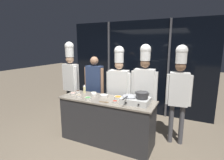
# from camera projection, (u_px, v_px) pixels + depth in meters

# --- Properties ---
(ground_plane) EXTENTS (24.00, 24.00, 0.00)m
(ground_plane) POSITION_uv_depth(u_px,v_px,m) (107.00, 141.00, 3.74)
(ground_plane) COLOR #7F705B
(window_wall_back) EXTENTS (4.26, 0.09, 2.70)m
(window_wall_back) POSITION_uv_depth(u_px,v_px,m) (137.00, 68.00, 5.18)
(window_wall_back) COLOR black
(window_wall_back) RESTS_ON ground_plane
(demo_counter) EXTENTS (1.98, 0.66, 0.94)m
(demo_counter) POSITION_uv_depth(u_px,v_px,m) (107.00, 120.00, 3.65)
(demo_counter) COLOR #2D2D30
(demo_counter) RESTS_ON ground_plane
(portable_stove) EXTENTS (0.51, 0.39, 0.13)m
(portable_stove) POSITION_uv_depth(u_px,v_px,m) (136.00, 100.00, 3.27)
(portable_stove) COLOR silver
(portable_stove) RESTS_ON demo_counter
(frying_pan) EXTENTS (0.29, 0.49, 0.05)m
(frying_pan) POSITION_uv_depth(u_px,v_px,m) (130.00, 95.00, 3.30)
(frying_pan) COLOR #ADAFB5
(frying_pan) RESTS_ON portable_stove
(stock_pot) EXTENTS (0.25, 0.23, 0.11)m
(stock_pot) POSITION_uv_depth(u_px,v_px,m) (142.00, 95.00, 3.20)
(stock_pot) COLOR #333335
(stock_pot) RESTS_ON portable_stove
(squeeze_bottle_oil) EXTENTS (0.06, 0.06, 0.19)m
(squeeze_bottle_oil) POSITION_uv_depth(u_px,v_px,m) (84.00, 89.00, 4.01)
(squeeze_bottle_oil) COLOR beige
(squeeze_bottle_oil) RESTS_ON demo_counter
(prep_bowl_carrots) EXTENTS (0.17, 0.17, 0.05)m
(prep_bowl_carrots) POSITION_uv_depth(u_px,v_px,m) (118.00, 97.00, 3.56)
(prep_bowl_carrots) COLOR silver
(prep_bowl_carrots) RESTS_ON demo_counter
(prep_bowl_soy_glaze) EXTENTS (0.10, 0.10, 0.06)m
(prep_bowl_soy_glaze) POSITION_uv_depth(u_px,v_px,m) (78.00, 92.00, 3.99)
(prep_bowl_soy_glaze) COLOR silver
(prep_bowl_soy_glaze) RESTS_ON demo_counter
(prep_bowl_chili_flakes) EXTENTS (0.09, 0.09, 0.05)m
(prep_bowl_chili_flakes) POSITION_uv_depth(u_px,v_px,m) (115.00, 102.00, 3.30)
(prep_bowl_chili_flakes) COLOR silver
(prep_bowl_chili_flakes) RESTS_ON demo_counter
(prep_bowl_rice) EXTENTS (0.17, 0.17, 0.05)m
(prep_bowl_rice) POSITION_uv_depth(u_px,v_px,m) (104.00, 96.00, 3.70)
(prep_bowl_rice) COLOR silver
(prep_bowl_rice) RESTS_ON demo_counter
(prep_bowl_noodles) EXTENTS (0.13, 0.13, 0.04)m
(prep_bowl_noodles) POSITION_uv_depth(u_px,v_px,m) (94.00, 93.00, 3.92)
(prep_bowl_noodles) COLOR silver
(prep_bowl_noodles) RESTS_ON demo_counter
(prep_bowl_mushrooms) EXTENTS (0.11, 0.11, 0.05)m
(prep_bowl_mushrooms) POSITION_uv_depth(u_px,v_px,m) (79.00, 96.00, 3.68)
(prep_bowl_mushrooms) COLOR silver
(prep_bowl_mushrooms) RESTS_ON demo_counter
(prep_bowl_bean_sprouts) EXTENTS (0.11, 0.11, 0.05)m
(prep_bowl_bean_sprouts) POSITION_uv_depth(u_px,v_px,m) (94.00, 95.00, 3.77)
(prep_bowl_bean_sprouts) COLOR silver
(prep_bowl_bean_sprouts) RESTS_ON demo_counter
(prep_bowl_scallions) EXTENTS (0.13, 0.13, 0.05)m
(prep_bowl_scallions) POSITION_uv_depth(u_px,v_px,m) (88.00, 98.00, 3.50)
(prep_bowl_scallions) COLOR silver
(prep_bowl_scallions) RESTS_ON demo_counter
(prep_bowl_shrimp) EXTENTS (0.12, 0.12, 0.04)m
(prep_bowl_shrimp) POSITION_uv_depth(u_px,v_px,m) (73.00, 94.00, 3.86)
(prep_bowl_shrimp) COLOR silver
(prep_bowl_shrimp) RESTS_ON demo_counter
(serving_spoon_slotted) EXTENTS (0.20, 0.05, 0.02)m
(serving_spoon_slotted) POSITION_uv_depth(u_px,v_px,m) (106.00, 102.00, 3.34)
(serving_spoon_slotted) COLOR olive
(serving_spoon_slotted) RESTS_ON demo_counter
(chef_head) EXTENTS (0.52, 0.26, 2.10)m
(chef_head) POSITION_uv_depth(u_px,v_px,m) (71.00, 75.00, 4.51)
(chef_head) COLOR #232326
(chef_head) RESTS_ON ground_plane
(person_guest) EXTENTS (0.52, 0.22, 1.75)m
(person_guest) POSITION_uv_depth(u_px,v_px,m) (95.00, 84.00, 4.31)
(person_guest) COLOR #4C4C51
(person_guest) RESTS_ON ground_plane
(chef_sous) EXTENTS (0.58, 0.26, 2.00)m
(chef_sous) POSITION_uv_depth(u_px,v_px,m) (119.00, 84.00, 3.99)
(chef_sous) COLOR #2D3856
(chef_sous) RESTS_ON ground_plane
(chef_line) EXTENTS (0.57, 0.26, 2.04)m
(chef_line) POSITION_uv_depth(u_px,v_px,m) (144.00, 84.00, 3.78)
(chef_line) COLOR #232326
(chef_line) RESTS_ON ground_plane
(chef_pastry) EXTENTS (0.48, 0.23, 2.03)m
(chef_pastry) POSITION_uv_depth(u_px,v_px,m) (179.00, 86.00, 3.44)
(chef_pastry) COLOR #4C4C51
(chef_pastry) RESTS_ON ground_plane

